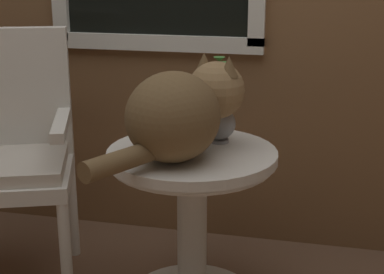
% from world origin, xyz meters
% --- Properties ---
extents(wicker_side_table, '(0.61, 0.61, 0.62)m').
position_xyz_m(wicker_side_table, '(0.17, 0.16, 0.42)').
color(wicker_side_table, silver).
rests_on(wicker_side_table, ground_plane).
extents(wicker_chair, '(0.62, 0.60, 1.01)m').
position_xyz_m(wicker_chair, '(-0.59, 0.22, 0.56)').
color(wicker_chair, silver).
rests_on(wicker_chair, ground_plane).
extents(cat, '(0.43, 0.64, 0.33)m').
position_xyz_m(cat, '(0.15, 0.08, 0.78)').
color(cat, brown).
rests_on(cat, wicker_side_table).
extents(pewter_vase_with_ivy, '(0.12, 0.14, 0.31)m').
position_xyz_m(pewter_vase_with_ivy, '(0.24, 0.28, 0.71)').
color(pewter_vase_with_ivy, '#99999E').
rests_on(pewter_vase_with_ivy, wicker_side_table).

